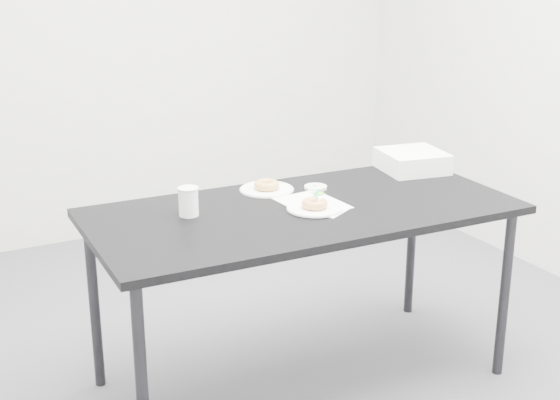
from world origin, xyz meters
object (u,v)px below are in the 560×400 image
bakery_box (412,161)px  pen (316,194)px  scorecard (312,203)px  plate_far (267,190)px  plate_near (315,208)px  donut_far (267,185)px  donut_near (315,204)px  table (303,221)px  coffee_cup (188,201)px

bakery_box → pen: bearing=-158.7°
scorecard → bakery_box: bakery_box is taller
plate_far → plate_near: bearing=-81.1°
plate_near → pen: bearing=58.3°
pen → donut_far: donut_far is taller
plate_near → donut_near: 0.02m
pen → donut_near: size_ratio=1.25×
pen → bakery_box: (0.60, 0.12, 0.04)m
scorecard → plate_near: (-0.03, -0.08, 0.00)m
scorecard → donut_near: 0.09m
scorecard → plate_near: bearing=-117.4°
pen → plate_near: bearing=-168.6°
scorecard → donut_near: bearing=-117.4°
scorecard → bakery_box: (0.66, 0.20, 0.05)m
table → plate_near: (0.03, -0.05, 0.07)m
plate_near → donut_near: donut_near is taller
plate_near → bakery_box: size_ratio=0.81×
table → coffee_cup: 0.47m
donut_near → bakery_box: bearing=22.1°
donut_far → coffee_cup: bearing=-160.2°
scorecard → table: bearing=-157.5°
scorecard → plate_far: size_ratio=1.21×
plate_far → scorecard: bearing=-71.0°
plate_near → donut_near: (0.00, 0.00, 0.02)m
plate_far → table: bearing=-84.7°
scorecard → plate_far: 0.26m
coffee_cup → bakery_box: 1.17m
donut_near → coffee_cup: 0.50m
table → pen: bearing=43.3°
plate_near → plate_far: (-0.05, 0.32, -0.00)m
plate_far → bakery_box: (0.74, -0.04, 0.04)m
scorecard → coffee_cup: size_ratio=2.44×
scorecard → pen: (0.06, 0.08, 0.01)m
plate_far → bakery_box: size_ratio=0.84×
donut_near → donut_far: donut_near is taller
pen → donut_far: 0.22m
table → bakery_box: bakery_box is taller
bakery_box → coffee_cup: bearing=-165.2°
donut_near → coffee_cup: size_ratio=0.91×
donut_near → bakery_box: (0.69, 0.28, 0.02)m
donut_near → plate_near: bearing=0.0°
pen → donut_near: donut_near is taller
plate_far → pen: bearing=-48.6°
table → plate_near: size_ratio=7.79×
coffee_cup → scorecard: bearing=-10.6°
table → donut_near: 0.10m
plate_near → bakery_box: bakery_box is taller
donut_far → scorecard: bearing=-71.0°
table → coffee_cup: (-0.44, 0.12, 0.12)m
plate_far → bakery_box: bakery_box is taller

